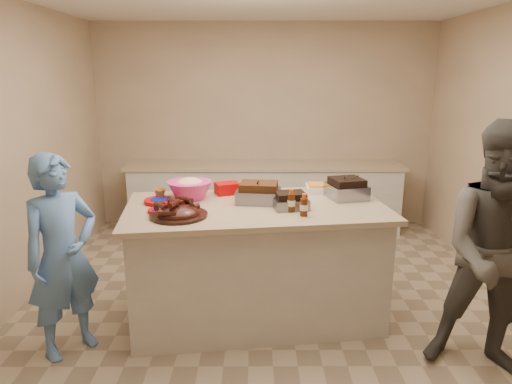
{
  "coord_description": "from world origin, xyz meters",
  "views": [
    {
      "loc": [
        -0.13,
        -3.67,
        2.06
      ],
      "look_at": [
        -0.12,
        -0.02,
        1.1
      ],
      "focal_mm": 32.0,
      "sensor_mm": 36.0,
      "label": 1
    }
  ],
  "objects_px": {
    "coleslaw_bowl": "(190,199)",
    "bbq_bottle_b": "(304,216)",
    "island": "(256,315)",
    "guest_blue": "(73,349)",
    "mustard_bottle": "(242,198)",
    "guest_gray": "(485,368)",
    "rib_platter": "(179,216)",
    "roasting_pan": "(346,198)",
    "plastic_cup": "(160,199)",
    "bbq_bottle_a": "(291,212)"
  },
  "relations": [
    {
      "from": "coleslaw_bowl",
      "to": "bbq_bottle_b",
      "type": "relative_size",
      "value": 2.21
    },
    {
      "from": "bbq_bottle_b",
      "to": "island",
      "type": "bearing_deg",
      "value": 141.65
    },
    {
      "from": "coleslaw_bowl",
      "to": "guest_blue",
      "type": "xyz_separation_m",
      "value": [
        -0.84,
        -0.71,
        -1.0
      ]
    },
    {
      "from": "guest_blue",
      "to": "island",
      "type": "bearing_deg",
      "value": -28.99
    },
    {
      "from": "mustard_bottle",
      "to": "island",
      "type": "bearing_deg",
      "value": -63.15
    },
    {
      "from": "bbq_bottle_b",
      "to": "guest_gray",
      "type": "bearing_deg",
      "value": -20.01
    },
    {
      "from": "mustard_bottle",
      "to": "guest_gray",
      "type": "relative_size",
      "value": 0.06
    },
    {
      "from": "rib_platter",
      "to": "guest_blue",
      "type": "height_order",
      "value": "rib_platter"
    },
    {
      "from": "coleslaw_bowl",
      "to": "guest_blue",
      "type": "relative_size",
      "value": 0.25
    },
    {
      "from": "roasting_pan",
      "to": "plastic_cup",
      "type": "xyz_separation_m",
      "value": [
        -1.61,
        -0.03,
        0.0
      ]
    },
    {
      "from": "island",
      "to": "roasting_pan",
      "type": "height_order",
      "value": "roasting_pan"
    },
    {
      "from": "guest_gray",
      "to": "bbq_bottle_b",
      "type": "bearing_deg",
      "value": 177.69
    },
    {
      "from": "roasting_pan",
      "to": "guest_blue",
      "type": "height_order",
      "value": "roasting_pan"
    },
    {
      "from": "bbq_bottle_b",
      "to": "mustard_bottle",
      "type": "bearing_deg",
      "value": 132.66
    },
    {
      "from": "roasting_pan",
      "to": "guest_gray",
      "type": "relative_size",
      "value": 0.17
    },
    {
      "from": "rib_platter",
      "to": "coleslaw_bowl",
      "type": "distance_m",
      "value": 0.51
    },
    {
      "from": "bbq_bottle_b",
      "to": "plastic_cup",
      "type": "distance_m",
      "value": 1.28
    },
    {
      "from": "bbq_bottle_b",
      "to": "coleslaw_bowl",
      "type": "bearing_deg",
      "value": 152.04
    },
    {
      "from": "plastic_cup",
      "to": "rib_platter",
      "type": "bearing_deg",
      "value": -64.04
    },
    {
      "from": "bbq_bottle_b",
      "to": "guest_blue",
      "type": "distance_m",
      "value": 2.05
    },
    {
      "from": "bbq_bottle_b",
      "to": "mustard_bottle",
      "type": "xyz_separation_m",
      "value": [
        -0.48,
        0.52,
        0.0
      ]
    },
    {
      "from": "coleslaw_bowl",
      "to": "bbq_bottle_a",
      "type": "height_order",
      "value": "coleslaw_bowl"
    },
    {
      "from": "bbq_bottle_a",
      "to": "mustard_bottle",
      "type": "distance_m",
      "value": 0.57
    },
    {
      "from": "coleslaw_bowl",
      "to": "rib_platter",
      "type": "bearing_deg",
      "value": -91.94
    },
    {
      "from": "island",
      "to": "plastic_cup",
      "type": "bearing_deg",
      "value": 159.45
    },
    {
      "from": "bbq_bottle_b",
      "to": "mustard_bottle",
      "type": "height_order",
      "value": "bbq_bottle_b"
    },
    {
      "from": "mustard_bottle",
      "to": "plastic_cup",
      "type": "relative_size",
      "value": 1.16
    },
    {
      "from": "mustard_bottle",
      "to": "plastic_cup",
      "type": "distance_m",
      "value": 0.71
    },
    {
      "from": "roasting_pan",
      "to": "bbq_bottle_b",
      "type": "xyz_separation_m",
      "value": [
        -0.42,
        -0.51,
        0.0
      ]
    },
    {
      "from": "guest_blue",
      "to": "guest_gray",
      "type": "relative_size",
      "value": 0.86
    },
    {
      "from": "bbq_bottle_b",
      "to": "bbq_bottle_a",
      "type": "bearing_deg",
      "value": 129.3
    },
    {
      "from": "mustard_bottle",
      "to": "guest_gray",
      "type": "height_order",
      "value": "mustard_bottle"
    },
    {
      "from": "coleslaw_bowl",
      "to": "mustard_bottle",
      "type": "relative_size",
      "value": 3.43
    },
    {
      "from": "guest_gray",
      "to": "rib_platter",
      "type": "bearing_deg",
      "value": -173.81
    },
    {
      "from": "island",
      "to": "guest_blue",
      "type": "distance_m",
      "value": 1.5
    },
    {
      "from": "coleslaw_bowl",
      "to": "mustard_bottle",
      "type": "bearing_deg",
      "value": 3.67
    },
    {
      "from": "rib_platter",
      "to": "guest_gray",
      "type": "distance_m",
      "value": 2.49
    },
    {
      "from": "coleslaw_bowl",
      "to": "bbq_bottle_a",
      "type": "distance_m",
      "value": 0.93
    },
    {
      "from": "roasting_pan",
      "to": "coleslaw_bowl",
      "type": "relative_size",
      "value": 0.79
    },
    {
      "from": "island",
      "to": "mustard_bottle",
      "type": "distance_m",
      "value": 1.04
    },
    {
      "from": "guest_blue",
      "to": "guest_gray",
      "type": "height_order",
      "value": "guest_gray"
    },
    {
      "from": "coleslaw_bowl",
      "to": "plastic_cup",
      "type": "relative_size",
      "value": 3.99
    },
    {
      "from": "guest_blue",
      "to": "coleslaw_bowl",
      "type": "bearing_deg",
      "value": -8.37
    },
    {
      "from": "plastic_cup",
      "to": "coleslaw_bowl",
      "type": "bearing_deg",
      "value": 3.14
    },
    {
      "from": "island",
      "to": "bbq_bottle_b",
      "type": "relative_size",
      "value": 12.2
    },
    {
      "from": "rib_platter",
      "to": "bbq_bottle_a",
      "type": "height_order",
      "value": "bbq_bottle_a"
    },
    {
      "from": "bbq_bottle_a",
      "to": "guest_gray",
      "type": "height_order",
      "value": "bbq_bottle_a"
    },
    {
      "from": "guest_gray",
      "to": "plastic_cup",
      "type": "bearing_deg",
      "value": 176.72
    },
    {
      "from": "bbq_bottle_a",
      "to": "plastic_cup",
      "type": "bearing_deg",
      "value": 161.3
    },
    {
      "from": "rib_platter",
      "to": "coleslaw_bowl",
      "type": "xyz_separation_m",
      "value": [
        0.02,
        0.51,
        0.0
      ]
    }
  ]
}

